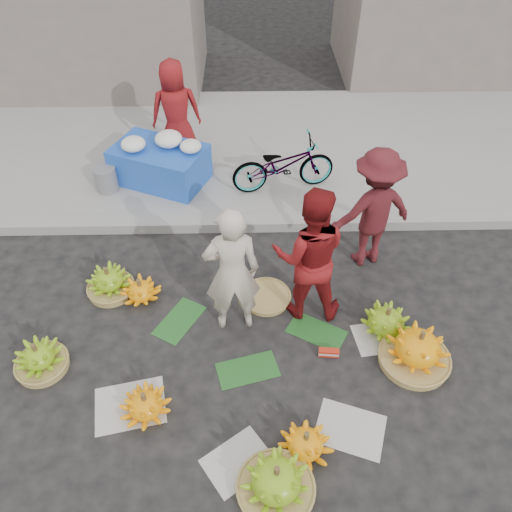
{
  "coord_description": "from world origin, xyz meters",
  "views": [
    {
      "loc": [
        -0.07,
        -3.27,
        4.59
      ],
      "look_at": [
        0.01,
        0.85,
        0.7
      ],
      "focal_mm": 35.0,
      "sensor_mm": 36.0,
      "label": 1
    }
  ],
  "objects_px": {
    "banana_bunch_0": "(39,358)",
    "flower_table": "(160,162)",
    "banana_bunch_4": "(417,349)",
    "bicycle": "(283,165)",
    "vendor_cream": "(232,272)"
  },
  "relations": [
    {
      "from": "vendor_cream",
      "to": "bicycle",
      "type": "relative_size",
      "value": 1.08
    },
    {
      "from": "banana_bunch_4",
      "to": "banana_bunch_0",
      "type": "bearing_deg",
      "value": 179.94
    },
    {
      "from": "banana_bunch_0",
      "to": "bicycle",
      "type": "xyz_separation_m",
      "value": [
        2.77,
        3.11,
        0.36
      ]
    },
    {
      "from": "banana_bunch_0",
      "to": "vendor_cream",
      "type": "bearing_deg",
      "value": 15.84
    },
    {
      "from": "banana_bunch_0",
      "to": "vendor_cream",
      "type": "height_order",
      "value": "vendor_cream"
    },
    {
      "from": "banana_bunch_0",
      "to": "flower_table",
      "type": "bearing_deg",
      "value": 74.65
    },
    {
      "from": "vendor_cream",
      "to": "flower_table",
      "type": "height_order",
      "value": "vendor_cream"
    },
    {
      "from": "banana_bunch_0",
      "to": "vendor_cream",
      "type": "relative_size",
      "value": 0.33
    },
    {
      "from": "banana_bunch_0",
      "to": "bicycle",
      "type": "relative_size",
      "value": 0.35
    },
    {
      "from": "banana_bunch_4",
      "to": "bicycle",
      "type": "bearing_deg",
      "value": 111.94
    },
    {
      "from": "vendor_cream",
      "to": "bicycle",
      "type": "height_order",
      "value": "vendor_cream"
    },
    {
      "from": "banana_bunch_4",
      "to": "flower_table",
      "type": "xyz_separation_m",
      "value": [
        -3.11,
        3.36,
        0.22
      ]
    },
    {
      "from": "vendor_cream",
      "to": "banana_bunch_4",
      "type": "bearing_deg",
      "value": 157.27
    },
    {
      "from": "banana_bunch_0",
      "to": "flower_table",
      "type": "xyz_separation_m",
      "value": [
        0.92,
        3.35,
        0.28
      ]
    },
    {
      "from": "banana_bunch_4",
      "to": "bicycle",
      "type": "xyz_separation_m",
      "value": [
        -1.25,
        3.11,
        0.3
      ]
    }
  ]
}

